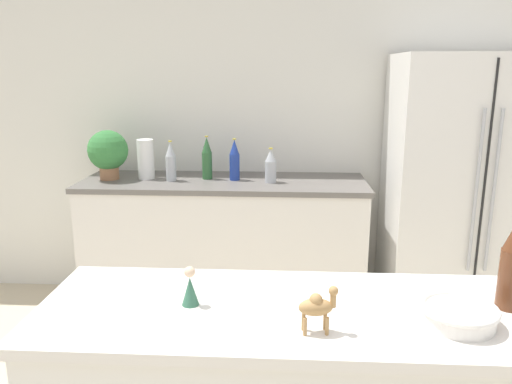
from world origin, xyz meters
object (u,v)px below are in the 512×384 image
at_px(refrigerator, 463,193).
at_px(back_bottle_2, 171,162).
at_px(wise_man_figurine_blue, 190,288).
at_px(fruit_bowl, 459,314).
at_px(camel_figurine, 317,306).
at_px(back_bottle_0, 207,158).
at_px(back_bottle_3, 235,160).
at_px(potted_plant, 108,152).
at_px(paper_towel_roll, 146,159).
at_px(back_bottle_1, 271,166).

distance_m(refrigerator, back_bottle_2, 1.94).
height_order(back_bottle_2, wise_man_figurine_blue, back_bottle_2).
height_order(fruit_bowl, wise_man_figurine_blue, wise_man_figurine_blue).
bearing_deg(camel_figurine, back_bottle_0, 106.80).
bearing_deg(back_bottle_3, fruit_bowl, -66.88).
xyz_separation_m(refrigerator, wise_man_figurine_blue, (-1.45, -1.83, 0.13)).
bearing_deg(camel_figurine, refrigerator, 61.53).
height_order(camel_figurine, wise_man_figurine_blue, camel_figurine).
height_order(back_bottle_2, camel_figurine, back_bottle_2).
distance_m(potted_plant, back_bottle_3, 0.86).
relative_size(paper_towel_roll, back_bottle_2, 0.99).
bearing_deg(back_bottle_3, potted_plant, -178.51).
bearing_deg(back_bottle_2, camel_figurine, -66.71).
bearing_deg(back_bottle_3, back_bottle_2, -173.62).
xyz_separation_m(refrigerator, potted_plant, (-2.36, 0.04, 0.24)).
xyz_separation_m(camel_figurine, wise_man_figurine_blue, (-0.38, 0.15, -0.03)).
relative_size(refrigerator, potted_plant, 5.26).
distance_m(refrigerator, fruit_bowl, 2.02).
height_order(potted_plant, camel_figurine, potted_plant).
xyz_separation_m(back_bottle_3, fruit_bowl, (0.84, -1.97, -0.09)).
bearing_deg(paper_towel_roll, camel_figurine, -63.03).
xyz_separation_m(potted_plant, wise_man_figurine_blue, (0.91, -1.87, -0.12)).
bearing_deg(back_bottle_1, potted_plant, 178.11).
xyz_separation_m(back_bottle_1, camel_figurine, (0.19, -1.98, -0.01)).
bearing_deg(refrigerator, back_bottle_3, 177.70).
bearing_deg(camel_figurine, back_bottle_2, 113.29).
relative_size(paper_towel_roll, back_bottle_1, 1.16).
bearing_deg(back_bottle_0, refrigerator, -2.94).
height_order(back_bottle_0, back_bottle_3, back_bottle_0).
bearing_deg(paper_towel_roll, back_bottle_2, -17.83).
relative_size(potted_plant, back_bottle_3, 1.18).
distance_m(paper_towel_roll, back_bottle_2, 0.20).
xyz_separation_m(potted_plant, fruit_bowl, (1.70, -1.95, -0.14)).
distance_m(back_bottle_2, back_bottle_3, 0.43).
bearing_deg(camel_figurine, potted_plant, 122.64).
relative_size(refrigerator, back_bottle_1, 7.62).
xyz_separation_m(back_bottle_1, fruit_bowl, (0.59, -1.91, -0.06)).
distance_m(fruit_bowl, wise_man_figurine_blue, 0.79).
distance_m(refrigerator, back_bottle_1, 1.27).
height_order(back_bottle_3, wise_man_figurine_blue, back_bottle_3).
bearing_deg(back_bottle_2, wise_man_figurine_blue, -75.55).
distance_m(paper_towel_roll, back_bottle_1, 0.86).
bearing_deg(back_bottle_2, back_bottle_3, 6.38).
height_order(back_bottle_3, fruit_bowl, back_bottle_3).
bearing_deg(back_bottle_3, refrigerator, -2.30).
distance_m(back_bottle_0, wise_man_figurine_blue, 1.93).
xyz_separation_m(paper_towel_roll, back_bottle_0, (0.42, 0.01, 0.01)).
height_order(potted_plant, back_bottle_3, potted_plant).
bearing_deg(back_bottle_3, wise_man_figurine_blue, -88.47).
height_order(refrigerator, back_bottle_3, refrigerator).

